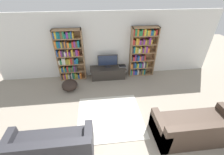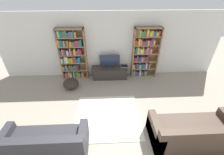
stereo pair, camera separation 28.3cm
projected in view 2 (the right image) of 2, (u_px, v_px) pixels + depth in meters
wall_back at (111, 46)px, 5.97m from camera, size 8.80×0.06×2.60m
bookshelf_left at (72, 55)px, 5.90m from camera, size 1.04×0.30×2.05m
bookshelf_right at (144, 53)px, 6.01m from camera, size 1.04×0.30×2.05m
tv_stand at (110, 73)px, 6.28m from camera, size 1.47×0.52×0.47m
television at (110, 61)px, 6.05m from camera, size 0.81×0.16×0.54m
laptop at (124, 66)px, 6.22m from camera, size 0.29×0.22×0.03m
area_rug at (107, 116)px, 4.57m from camera, size 1.93×1.81×0.02m
couch_left_sectional at (45, 145)px, 3.45m from camera, size 1.95×0.82×0.89m
couch_right_sofa at (193, 133)px, 3.74m from camera, size 2.09×0.95×0.84m
beanbag_ottoman at (71, 84)px, 5.67m from camera, size 0.58×0.58×0.40m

